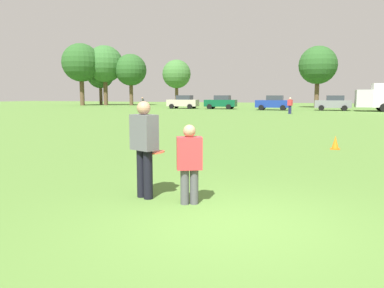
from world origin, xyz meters
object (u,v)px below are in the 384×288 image
(player_defender, at_px, (189,160))
(frisbee, at_px, (158,152))
(parked_car_center, at_px, (273,103))
(bystander_far_jogger, at_px, (290,105))
(traffic_cone, at_px, (335,143))
(parked_car_near_left, at_px, (183,102))
(parked_car_mid_left, at_px, (221,102))
(parked_car_mid_right, at_px, (333,103))
(bystander_sideline_watcher, at_px, (142,103))
(player_thrower, at_px, (144,144))

(player_defender, relative_size, frisbee, 5.20)
(parked_car_center, relative_size, bystander_far_jogger, 2.62)
(traffic_cone, bearing_deg, parked_car_near_left, 120.33)
(parked_car_mid_left, bearing_deg, bystander_far_jogger, -44.12)
(frisbee, height_order, parked_car_mid_left, parked_car_mid_left)
(frisbee, xyz_separation_m, parked_car_mid_right, (2.26, 43.41, 0.05))
(bystander_sideline_watcher, bearing_deg, parked_car_near_left, 55.44)
(player_thrower, relative_size, traffic_cone, 3.80)
(parked_car_near_left, bearing_deg, parked_car_center, -3.37)
(parked_car_mid_right, bearing_deg, traffic_cone, -88.75)
(parked_car_mid_left, bearing_deg, player_thrower, -74.92)
(parked_car_mid_right, relative_size, bystander_sideline_watcher, 2.69)
(frisbee, distance_m, bystander_sideline_watcher, 42.80)
(frisbee, distance_m, parked_car_center, 42.16)
(parked_car_center, bearing_deg, traffic_cone, -77.08)
(bystander_sideline_watcher, bearing_deg, frisbee, -61.06)
(player_thrower, xyz_separation_m, parked_car_mid_left, (-11.64, 43.21, -0.10))
(player_thrower, bearing_deg, traffic_cone, 68.37)
(player_defender, height_order, bystander_far_jogger, bystander_far_jogger)
(parked_car_near_left, height_order, parked_car_mid_left, same)
(parked_car_near_left, bearing_deg, parked_car_mid_left, 5.27)
(player_defender, height_order, parked_car_center, parked_car_center)
(frisbee, bearing_deg, bystander_sideline_watcher, 118.94)
(traffic_cone, height_order, parked_car_center, parked_car_center)
(parked_car_mid_right, height_order, bystander_sideline_watcher, parked_car_mid_right)
(parked_car_mid_left, distance_m, parked_car_center, 7.26)
(parked_car_near_left, distance_m, parked_car_mid_left, 5.30)
(parked_car_center, distance_m, bystander_far_jogger, 9.26)
(player_defender, xyz_separation_m, parked_car_near_left, (-17.86, 42.80, 0.13))
(parked_car_mid_left, height_order, bystander_sideline_watcher, parked_car_mid_left)
(bystander_far_jogger, bearing_deg, parked_car_mid_right, 69.24)
(player_thrower, xyz_separation_m, frisbee, (0.23, 0.10, -0.16))
(traffic_cone, relative_size, parked_car_near_left, 0.11)
(bystander_far_jogger, bearing_deg, traffic_cone, -79.48)
(parked_car_near_left, bearing_deg, player_defender, -67.35)
(player_defender, distance_m, parked_car_mid_right, 43.62)
(player_defender, relative_size, parked_car_mid_right, 0.33)
(parked_car_near_left, bearing_deg, bystander_far_jogger, -31.33)
(traffic_cone, height_order, bystander_far_jogger, bystander_far_jogger)
(player_defender, bearing_deg, frisbee, 165.88)
(parked_car_mid_right, xyz_separation_m, bystander_far_jogger, (-3.88, -10.24, 0.00))
(parked_car_mid_left, relative_size, parked_car_center, 1.00)
(traffic_cone, relative_size, parked_car_mid_right, 0.11)
(player_thrower, relative_size, player_defender, 1.28)
(player_thrower, distance_m, player_defender, 0.97)
(frisbee, relative_size, parked_car_center, 0.06)
(parked_car_center, xyz_separation_m, bystander_far_jogger, (3.10, -8.72, 0.00))
(frisbee, relative_size, bystander_sideline_watcher, 0.17)
(player_defender, bearing_deg, traffic_cone, 74.38)
(parked_car_mid_left, bearing_deg, player_defender, -73.80)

